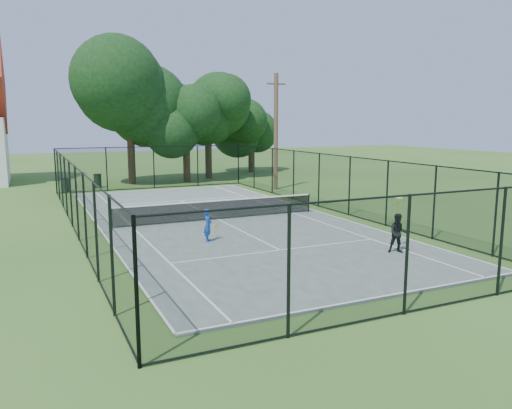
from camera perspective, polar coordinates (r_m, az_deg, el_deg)
name	(u,v)px	position (r m, az deg, el deg)	size (l,w,h in m)	color
ground	(219,221)	(24.02, -4.29, -1.86)	(120.00, 120.00, 0.00)	#355C1F
tennis_court	(219,220)	(24.02, -4.29, -1.79)	(11.00, 24.00, 0.06)	#515F55
tennis_net	(218,209)	(23.92, -4.31, -0.50)	(10.08, 0.08, 0.95)	black
fence	(218,190)	(23.78, -4.34, 1.69)	(13.10, 26.10, 3.00)	black
tree_near_left	(129,105)	(39.04, -14.28, 10.93)	(7.36, 7.36, 9.60)	#332114
tree_near_mid	(186,124)	(39.69, -8.03, 9.15)	(5.67, 5.67, 7.42)	#332114
tree_near_right	(208,113)	(42.07, -5.53, 10.36)	(6.17, 6.17, 8.51)	#332114
tree_far_right	(251,129)	(47.17, -0.55, 8.67)	(4.97, 4.97, 6.58)	#332114
trash_bin_left	(65,185)	(36.10, -20.98, 2.12)	(0.58, 0.58, 0.97)	black
trash_bin_right	(98,181)	(37.61, -17.66, 2.60)	(0.58, 0.58, 1.01)	black
utility_pole	(276,131)	(34.91, 2.28, 8.36)	(1.40, 0.30, 7.97)	#4C3823
player_blue	(208,225)	(19.56, -5.51, -2.38)	(0.83, 0.56, 1.29)	#1547B8
player_black	(398,233)	(18.50, 15.95, -3.16)	(0.86, 0.89, 2.02)	black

